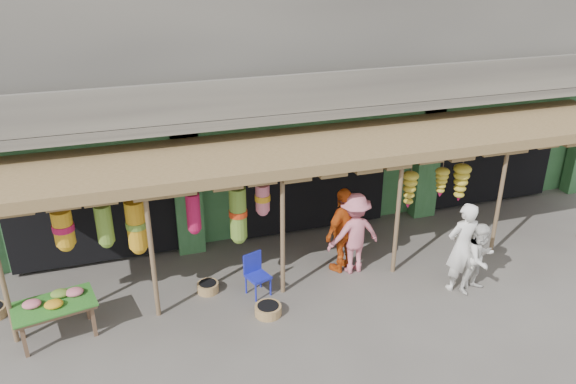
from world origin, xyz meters
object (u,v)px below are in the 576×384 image
object	(u,v)px
blue_chair	(256,272)
person_right	(480,258)
person_front	(462,247)
person_shopper	(354,233)
flower_table	(54,305)
person_vendor	(344,230)

from	to	relation	value
blue_chair	person_right	size ratio (longest dim) A/B	0.58
person_front	person_right	xyz separation A→B (m)	(0.31, -0.18, -0.21)
person_right	person_shopper	distance (m)	2.56
flower_table	person_vendor	bearing A→B (deg)	-5.99
person_shopper	blue_chair	bearing A→B (deg)	0.76
blue_chair	person_right	xyz separation A→B (m)	(4.30, -1.30, 0.26)
blue_chair	person_vendor	world-z (taller)	person_vendor
flower_table	person_vendor	distance (m)	5.80
person_vendor	person_shopper	xyz separation A→B (m)	(0.18, -0.13, -0.05)
flower_table	person_shopper	xyz separation A→B (m)	(5.94, 0.40, 0.23)
flower_table	person_front	distance (m)	7.78
flower_table	person_right	distance (m)	8.11
person_right	person_shopper	size ratio (longest dim) A/B	0.83
flower_table	person_front	world-z (taller)	person_front
person_right	person_shopper	world-z (taller)	person_shopper
flower_table	person_front	size ratio (longest dim) A/B	0.79
flower_table	person_shopper	size ratio (longest dim) A/B	0.84
blue_chair	person_vendor	bearing A→B (deg)	-10.35
blue_chair	person_vendor	size ratio (longest dim) A/B	0.46
flower_table	person_vendor	world-z (taller)	person_vendor
person_vendor	person_shopper	size ratio (longest dim) A/B	1.05
person_right	person_vendor	size ratio (longest dim) A/B	0.78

